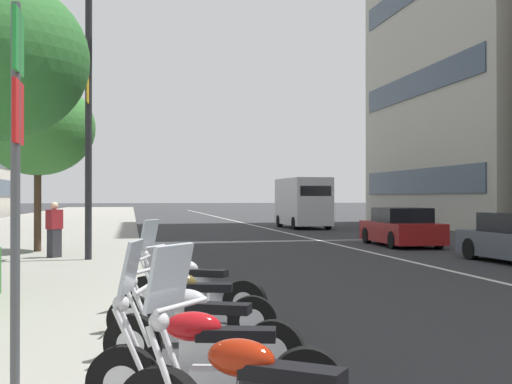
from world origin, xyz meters
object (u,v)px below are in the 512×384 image
object	(u,v)px
delivery_van_ahead	(303,202)
parking_sign_by_curb	(16,173)
motorcycle_far_end_row	(199,337)
motorcycle_by_sign_pole	(190,311)
motorcycle_nearest_camera	(209,367)
pedestrian_on_plaza	(54,230)
street_tree_mid_sidewalk	(38,128)
car_approaching_light	(401,228)
motorcycle_under_tarp	(191,292)
street_lamp_with_banners	(100,54)

from	to	relation	value
delivery_van_ahead	parking_sign_by_curb	xyz separation A→B (m)	(-33.35, 10.51, 0.43)
motorcycle_far_end_row	motorcycle_by_sign_pole	bearing A→B (deg)	-67.55
motorcycle_nearest_camera	motorcycle_far_end_row	xyz separation A→B (m)	(1.29, -0.05, -0.02)
motorcycle_nearest_camera	parking_sign_by_curb	world-z (taller)	parking_sign_by_curb
delivery_van_ahead	pedestrian_on_plaza	xyz separation A→B (m)	(-18.66, 11.88, -0.62)
motorcycle_far_end_row	delivery_van_ahead	distance (m)	32.44
motorcycle_by_sign_pole	street_tree_mid_sidewalk	world-z (taller)	street_tree_mid_sidewalk
pedestrian_on_plaza	motorcycle_by_sign_pole	bearing A→B (deg)	147.51
motorcycle_far_end_row	car_approaching_light	size ratio (longest dim) A/B	0.44
street_tree_mid_sidewalk	motorcycle_under_tarp	bearing A→B (deg)	-162.51
motorcycle_by_sign_pole	motorcycle_nearest_camera	bearing A→B (deg)	101.24
motorcycle_by_sign_pole	parking_sign_by_curb	world-z (taller)	parking_sign_by_curb
car_approaching_light	street_lamp_with_banners	size ratio (longest dim) A/B	0.48
car_approaching_light	delivery_van_ahead	size ratio (longest dim) A/B	0.84
motorcycle_nearest_camera	motorcycle_under_tarp	world-z (taller)	motorcycle_under_tarp
motorcycle_nearest_camera	motorcycle_by_sign_pole	xyz separation A→B (m)	(2.83, -0.09, -0.02)
car_approaching_light	street_lamp_with_banners	world-z (taller)	street_lamp_with_banners
motorcycle_far_end_row	car_approaching_light	distance (m)	19.10
street_lamp_with_banners	pedestrian_on_plaza	size ratio (longest dim) A/B	6.13
motorcycle_nearest_camera	motorcycle_by_sign_pole	world-z (taller)	motorcycle_nearest_camera
motorcycle_nearest_camera	pedestrian_on_plaza	world-z (taller)	pedestrian_on_plaza
motorcycle_under_tarp	street_lamp_with_banners	world-z (taller)	street_lamp_with_banners
motorcycle_under_tarp	pedestrian_on_plaza	xyz separation A→B (m)	(9.44, 2.94, 0.47)
motorcycle_nearest_camera	delivery_van_ahead	size ratio (longest dim) A/B	0.39
motorcycle_far_end_row	parking_sign_by_curb	xyz separation A→B (m)	(-2.25, 1.39, 1.55)
motorcycle_by_sign_pole	pedestrian_on_plaza	xyz separation A→B (m)	(10.91, 2.79, 0.50)
motorcycle_nearest_camera	delivery_van_ahead	bearing A→B (deg)	-92.47
car_approaching_light	delivery_van_ahead	world-z (taller)	delivery_van_ahead
motorcycle_under_tarp	car_approaching_light	size ratio (longest dim) A/B	0.45
motorcycle_far_end_row	motorcycle_by_sign_pole	size ratio (longest dim) A/B	0.95
motorcycle_by_sign_pole	motorcycle_far_end_row	bearing A→B (deg)	101.66
parking_sign_by_curb	street_lamp_with_banners	distance (m)	14.35
motorcycle_by_sign_pole	parking_sign_by_curb	xyz separation A→B (m)	(-3.79, 1.42, 1.56)
street_lamp_with_banners	motorcycle_by_sign_pole	bearing A→B (deg)	-171.42
motorcycle_under_tarp	street_tree_mid_sidewalk	size ratio (longest dim) A/B	0.38
pedestrian_on_plaza	parking_sign_by_curb	bearing A→B (deg)	138.48
motorcycle_by_sign_pole	car_approaching_light	world-z (taller)	car_approaching_light
car_approaching_light	parking_sign_by_curb	world-z (taller)	parking_sign_by_curb
parking_sign_by_curb	street_lamp_with_banners	size ratio (longest dim) A/B	0.31
motorcycle_by_sign_pole	delivery_van_ahead	world-z (taller)	delivery_van_ahead
car_approaching_light	motorcycle_by_sign_pole	bearing A→B (deg)	150.95
parking_sign_by_curb	motorcycle_far_end_row	bearing A→B (deg)	-31.69
street_tree_mid_sidewalk	delivery_van_ahead	bearing A→B (deg)	-37.46
delivery_van_ahead	street_tree_mid_sidewalk	bearing A→B (deg)	141.38
motorcycle_by_sign_pole	street_tree_mid_sidewalk	xyz separation A→B (m)	(13.11, 3.52, 3.52)
motorcycle_under_tarp	street_tree_mid_sidewalk	xyz separation A→B (m)	(11.64, 3.67, 3.49)
parking_sign_by_curb	street_tree_mid_sidewalk	size ratio (longest dim) A/B	0.55
street_tree_mid_sidewalk	motorcycle_by_sign_pole	bearing A→B (deg)	-164.97
motorcycle_nearest_camera	parking_sign_by_curb	size ratio (longest dim) A/B	0.71
car_approaching_light	pedestrian_on_plaza	world-z (taller)	pedestrian_on_plaza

